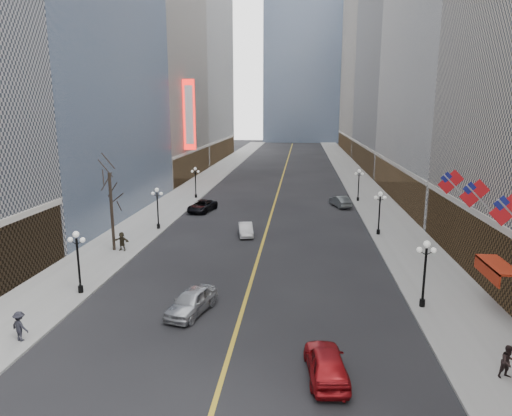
% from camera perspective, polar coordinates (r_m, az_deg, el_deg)
% --- Properties ---
extents(sidewalk_east, '(6.00, 230.00, 0.15)m').
position_cam_1_polar(sidewalk_east, '(71.01, 14.00, 1.42)').
color(sidewalk_east, gray).
rests_on(sidewalk_east, ground).
extents(sidewalk_west, '(6.00, 230.00, 0.15)m').
position_cam_1_polar(sidewalk_west, '(72.44, -8.49, 1.86)').
color(sidewalk_west, gray).
rests_on(sidewalk_west, ground).
extents(lane_line, '(0.25, 200.00, 0.02)m').
position_cam_1_polar(lane_line, '(80.20, 3.03, 2.93)').
color(lane_line, gold).
rests_on(lane_line, ground).
extents(bldg_east_c, '(26.60, 40.60, 48.80)m').
position_cam_1_polar(bldg_east_c, '(108.88, 20.60, 17.40)').
color(bldg_east_c, gray).
rests_on(bldg_east_c, ground).
extents(bldg_east_d, '(26.60, 46.60, 62.80)m').
position_cam_1_polar(bldg_east_d, '(151.49, 16.54, 18.64)').
color(bldg_east_d, '#AB9F8E').
rests_on(bldg_east_d, ground).
extents(bldg_west_c, '(26.60, 30.60, 50.80)m').
position_cam_1_polar(bldg_west_c, '(93.19, -16.38, 19.30)').
color(bldg_west_c, '#AB9F8E').
rests_on(bldg_west_c, ground).
extents(bldg_west_d, '(26.60, 38.60, 72.80)m').
position_cam_1_polar(bldg_west_d, '(126.83, -10.55, 22.57)').
color(bldg_west_d, silver).
rests_on(bldg_west_d, ground).
extents(streetlamp_east_1, '(1.26, 0.44, 4.52)m').
position_cam_1_polar(streetlamp_east_1, '(31.80, 20.39, -6.92)').
color(streetlamp_east_1, black).
rests_on(streetlamp_east_1, sidewalk_east).
extents(streetlamp_east_2, '(1.26, 0.44, 4.52)m').
position_cam_1_polar(streetlamp_east_2, '(48.80, 15.19, -0.06)').
color(streetlamp_east_2, black).
rests_on(streetlamp_east_2, sidewalk_east).
extents(streetlamp_east_3, '(1.26, 0.44, 4.52)m').
position_cam_1_polar(streetlamp_east_3, '(66.34, 12.72, 3.23)').
color(streetlamp_east_3, black).
rests_on(streetlamp_east_3, sidewalk_east).
extents(streetlamp_west_1, '(1.26, 0.44, 4.52)m').
position_cam_1_polar(streetlamp_west_1, '(34.41, -21.38, -5.56)').
color(streetlamp_west_1, black).
rests_on(streetlamp_west_1, sidewalk_west).
extents(streetlamp_west_2, '(1.26, 0.44, 4.52)m').
position_cam_1_polar(streetlamp_west_2, '(50.54, -12.21, 0.51)').
color(streetlamp_west_2, black).
rests_on(streetlamp_west_2, sidewalk_west).
extents(streetlamp_west_3, '(1.26, 0.44, 4.52)m').
position_cam_1_polar(streetlamp_west_3, '(67.63, -7.58, 3.59)').
color(streetlamp_west_3, black).
rests_on(streetlamp_west_3, sidewalk_west).
extents(flag_3, '(2.87, 0.12, 2.87)m').
position_cam_1_polar(flag_3, '(29.10, 29.19, -0.49)').
color(flag_3, '#B2B2B7').
rests_on(flag_3, ground).
extents(flag_4, '(2.87, 0.12, 2.87)m').
position_cam_1_polar(flag_4, '(33.66, 25.89, 1.37)').
color(flag_4, '#B2B2B7').
rests_on(flag_4, ground).
extents(flag_5, '(2.87, 0.12, 2.87)m').
position_cam_1_polar(flag_5, '(38.32, 23.38, 2.77)').
color(flag_5, '#B2B2B7').
rests_on(flag_5, ground).
extents(awning_c, '(1.40, 4.00, 0.93)m').
position_cam_1_polar(awning_c, '(33.11, 27.68, -6.50)').
color(awning_c, maroon).
rests_on(awning_c, ground).
extents(theatre_marquee, '(2.00, 0.55, 12.00)m').
position_cam_1_polar(theatre_marquee, '(81.46, -8.33, 11.43)').
color(theatre_marquee, red).
rests_on(theatre_marquee, ground).
extents(tree_west_far, '(3.60, 3.60, 7.92)m').
position_cam_1_polar(tree_west_far, '(43.19, -17.79, 2.74)').
color(tree_west_far, '#2D231C').
rests_on(tree_west_far, sidewalk_west).
extents(car_nb_near, '(3.05, 5.00, 1.59)m').
position_cam_1_polar(car_nb_near, '(30.27, -8.07, -11.49)').
color(car_nb_near, '#AFB1B7').
rests_on(car_nb_near, ground).
extents(car_nb_mid, '(2.09, 4.15, 1.31)m').
position_cam_1_polar(car_nb_mid, '(47.65, -1.30, -2.70)').
color(car_nb_mid, '#BBBBBD').
rests_on(car_nb_mid, ground).
extents(car_nb_far, '(3.50, 5.70, 1.48)m').
position_cam_1_polar(car_nb_far, '(59.24, -6.75, 0.26)').
color(car_nb_far, black).
rests_on(car_nb_far, ground).
extents(car_sb_mid, '(2.32, 4.80, 1.58)m').
position_cam_1_polar(car_sb_mid, '(23.77, 8.77, -18.59)').
color(car_sb_mid, maroon).
rests_on(car_sb_mid, ground).
extents(car_sb_far, '(2.95, 4.82, 1.50)m').
position_cam_1_polar(car_sb_far, '(62.71, 10.49, 0.82)').
color(car_sb_far, '#53595B').
rests_on(car_sb_far, ground).
extents(ped_east_walk, '(0.90, 0.65, 1.68)m').
position_cam_1_polar(ped_east_walk, '(26.21, 28.99, -16.47)').
color(ped_east_walk, black).
rests_on(ped_east_walk, sidewalk_east).
extents(ped_west_walk, '(1.21, 0.79, 1.74)m').
position_cam_1_polar(ped_west_walk, '(29.53, -27.43, -12.98)').
color(ped_west_walk, black).
rests_on(ped_west_walk, sidewalk_west).
extents(ped_west_far, '(1.68, 0.77, 1.75)m').
position_cam_1_polar(ped_west_far, '(43.91, -16.42, -4.01)').
color(ped_west_far, black).
rests_on(ped_west_far, sidewalk_west).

